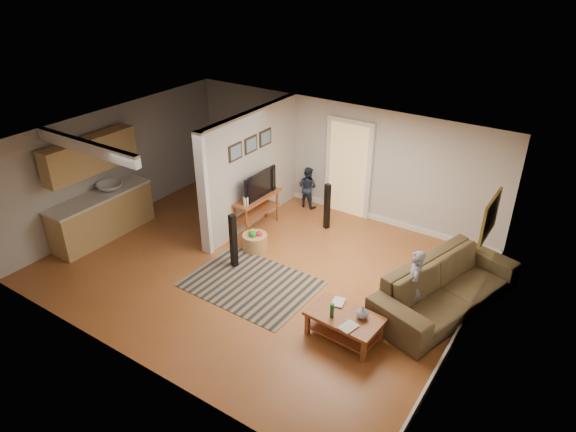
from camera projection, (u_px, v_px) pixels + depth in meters
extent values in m
plane|color=brown|center=(259.00, 268.00, 9.75)|extent=(7.50, 7.50, 0.00)
cube|color=#B0ADA8|center=(338.00, 158.00, 11.36)|extent=(7.50, 0.04, 2.50)
cube|color=#B0ADA8|center=(117.00, 165.00, 10.98)|extent=(0.04, 6.00, 2.50)
cube|color=#B0ADA8|center=(468.00, 276.00, 7.33)|extent=(0.04, 6.00, 2.50)
cube|color=white|center=(256.00, 143.00, 8.57)|extent=(7.50, 6.00, 0.04)
cube|color=#B0ADA8|center=(253.00, 169.00, 10.81)|extent=(0.15, 3.10, 2.50)
cube|color=white|center=(203.00, 195.00, 9.67)|extent=(0.22, 0.10, 2.50)
cube|color=white|center=(335.00, 206.00, 11.90)|extent=(7.50, 0.04, 0.12)
cube|color=white|center=(454.00, 339.00, 7.91)|extent=(0.04, 6.00, 0.12)
cube|color=#D8B272|center=(349.00, 170.00, 11.26)|extent=(0.90, 0.06, 2.10)
cube|color=tan|center=(103.00, 216.00, 10.62)|extent=(0.60, 2.20, 0.90)
cube|color=beige|center=(99.00, 196.00, 10.40)|extent=(0.64, 2.24, 0.05)
cube|color=tan|center=(90.00, 155.00, 9.99)|extent=(0.35, 2.00, 0.70)
imported|color=silver|center=(110.00, 190.00, 10.60)|extent=(0.54, 0.54, 0.19)
cube|color=black|center=(235.00, 152.00, 10.00)|extent=(0.03, 0.40, 0.34)
cube|color=black|center=(251.00, 145.00, 10.37)|extent=(0.03, 0.40, 0.34)
cube|color=black|center=(265.00, 138.00, 10.74)|extent=(0.03, 0.40, 0.34)
cube|color=olive|center=(490.00, 217.00, 7.85)|extent=(0.04, 0.90, 0.68)
cube|color=black|center=(251.00, 284.00, 9.28)|extent=(2.30, 1.70, 0.01)
imported|color=brown|center=(443.00, 307.00, 8.70)|extent=(1.86, 3.00, 0.82)
cube|color=brown|center=(345.00, 317.00, 7.83)|extent=(1.18, 0.74, 0.06)
cube|color=silver|center=(345.00, 316.00, 7.83)|extent=(0.74, 0.45, 0.02)
cube|color=brown|center=(344.00, 331.00, 7.96)|extent=(1.08, 0.64, 0.03)
cube|color=brown|center=(307.00, 323.00, 8.01)|extent=(0.07, 0.07, 0.42)
cube|color=brown|center=(364.00, 351.00, 7.47)|extent=(0.07, 0.07, 0.42)
cube|color=brown|center=(326.00, 306.00, 8.38)|extent=(0.07, 0.07, 0.42)
cube|color=brown|center=(381.00, 331.00, 7.85)|extent=(0.07, 0.07, 0.42)
imported|color=navy|center=(362.00, 317.00, 7.77)|extent=(0.20, 0.20, 0.20)
cylinder|color=#135724|center=(332.00, 310.00, 7.74)|extent=(0.06, 0.06, 0.23)
imported|color=#998C4C|center=(332.00, 301.00, 8.11)|extent=(0.23, 0.29, 0.02)
imported|color=#66594C|center=(343.00, 324.00, 7.63)|extent=(0.26, 0.32, 0.02)
cube|color=brown|center=(256.00, 197.00, 10.74)|extent=(0.49, 1.24, 0.05)
cube|color=brown|center=(257.00, 211.00, 10.90)|extent=(0.44, 1.14, 0.03)
cylinder|color=brown|center=(235.00, 220.00, 10.61)|extent=(0.05, 0.05, 0.76)
cylinder|color=brown|center=(266.00, 202.00, 11.38)|extent=(0.05, 0.05, 0.76)
cylinder|color=brown|center=(247.00, 225.00, 10.46)|extent=(0.05, 0.05, 0.76)
cylinder|color=brown|center=(277.00, 205.00, 11.23)|extent=(0.05, 0.05, 0.76)
imported|color=black|center=(257.00, 196.00, 10.72)|extent=(0.16, 0.99, 0.57)
cylinder|color=white|center=(246.00, 201.00, 10.30)|extent=(0.10, 0.10, 0.18)
cube|color=black|center=(233.00, 241.00, 9.55)|extent=(0.14, 0.14, 1.10)
cube|color=black|center=(327.00, 206.00, 10.87)|extent=(0.14, 0.14, 1.03)
cylinder|color=#9F7245|center=(255.00, 242.00, 10.28)|extent=(0.50, 0.50, 0.33)
sphere|color=red|center=(259.00, 235.00, 10.20)|extent=(0.15, 0.15, 0.15)
sphere|color=gold|center=(252.00, 232.00, 10.24)|extent=(0.15, 0.15, 0.15)
sphere|color=#238E2C|center=(253.00, 234.00, 10.13)|extent=(0.15, 0.15, 0.15)
imported|color=gray|center=(409.00, 313.00, 8.57)|extent=(0.43, 0.51, 1.19)
imported|color=#1B2539|center=(307.00, 206.00, 12.02)|extent=(0.49, 0.39, 0.98)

